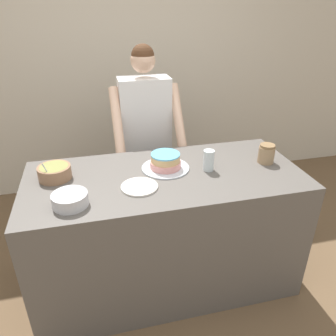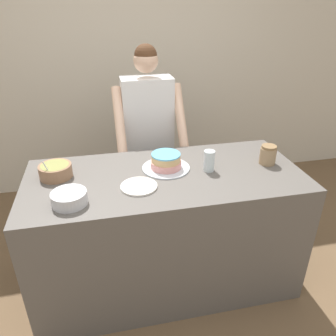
% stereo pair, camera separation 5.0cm
% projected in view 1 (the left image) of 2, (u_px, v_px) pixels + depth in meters
% --- Properties ---
extents(ground_plane, '(14.00, 14.00, 0.00)m').
position_uv_depth(ground_plane, '(180.00, 320.00, 2.19)').
color(ground_plane, brown).
extents(wall_back, '(10.00, 0.05, 2.60)m').
position_uv_depth(wall_back, '(129.00, 67.00, 3.34)').
color(wall_back, beige).
rests_on(wall_back, ground_plane).
extents(counter, '(1.81, 0.81, 0.90)m').
position_uv_depth(counter, '(166.00, 230.00, 2.34)').
color(counter, '#5B5651').
rests_on(counter, ground_plane).
extents(person_baker, '(0.57, 0.46, 1.62)m').
position_uv_depth(person_baker, '(145.00, 126.00, 2.77)').
color(person_baker, '#2D2D38').
rests_on(person_baker, ground_plane).
extents(cake, '(0.32, 0.32, 0.11)m').
position_uv_depth(cake, '(165.00, 162.00, 2.18)').
color(cake, silver).
rests_on(cake, counter).
extents(frosting_bowl_white, '(0.20, 0.20, 0.07)m').
position_uv_depth(frosting_bowl_white, '(70.00, 199.00, 1.79)').
color(frosting_bowl_white, silver).
rests_on(frosting_bowl_white, counter).
extents(frosting_bowl_olive, '(0.21, 0.21, 0.14)m').
position_uv_depth(frosting_bowl_olive, '(55.00, 172.00, 2.06)').
color(frosting_bowl_olive, '#936B4C').
rests_on(frosting_bowl_olive, counter).
extents(drinking_glass, '(0.07, 0.07, 0.14)m').
position_uv_depth(drinking_glass, '(209.00, 160.00, 2.15)').
color(drinking_glass, silver).
rests_on(drinking_glass, counter).
extents(ceramic_plate, '(0.23, 0.23, 0.01)m').
position_uv_depth(ceramic_plate, '(139.00, 187.00, 1.98)').
color(ceramic_plate, white).
rests_on(ceramic_plate, counter).
extents(stoneware_jar, '(0.11, 0.11, 0.13)m').
position_uv_depth(stoneware_jar, '(266.00, 154.00, 2.26)').
color(stoneware_jar, '#9E7F5B').
rests_on(stoneware_jar, counter).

